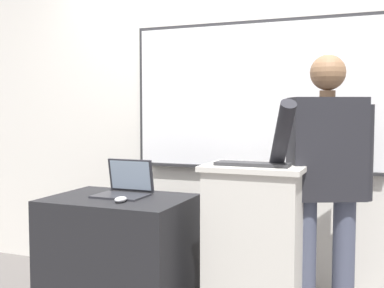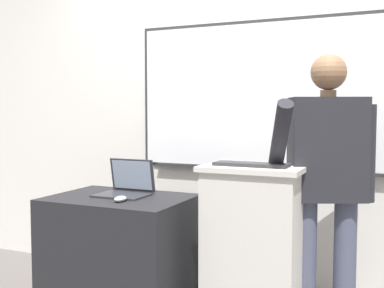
# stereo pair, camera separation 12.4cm
# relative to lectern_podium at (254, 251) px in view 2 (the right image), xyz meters

# --- Properties ---
(back_wall) EXTENTS (6.40, 0.17, 2.94)m
(back_wall) POSITION_rel_lectern_podium_xyz_m (-0.44, 0.77, 0.97)
(back_wall) COLOR silver
(back_wall) RESTS_ON ground_plane
(lectern_podium) EXTENTS (0.58, 0.42, 1.00)m
(lectern_podium) POSITION_rel_lectern_podium_xyz_m (0.00, 0.00, 0.00)
(lectern_podium) COLOR beige
(lectern_podium) RESTS_ON ground_plane
(side_desk) EXTENTS (0.86, 0.62, 0.78)m
(side_desk) POSITION_rel_lectern_podium_xyz_m (-0.83, -0.13, -0.11)
(side_desk) COLOR black
(side_desk) RESTS_ON ground_plane
(person_presenter) EXTENTS (0.60, 0.67, 1.63)m
(person_presenter) POSITION_rel_lectern_podium_xyz_m (0.37, 0.19, 0.44)
(person_presenter) COLOR #474C60
(person_presenter) RESTS_ON ground_plane
(laptop) EXTENTS (0.32, 0.27, 0.22)m
(laptop) POSITION_rel_lectern_podium_xyz_m (-0.82, -0.04, 0.34)
(laptop) COLOR #28282D
(laptop) RESTS_ON side_desk
(wireless_keyboard) EXTENTS (0.42, 0.14, 0.02)m
(wireless_keyboard) POSITION_rel_lectern_podium_xyz_m (-0.00, -0.05, 0.51)
(wireless_keyboard) COLOR #2D2D30
(wireless_keyboard) RESTS_ON lectern_podium
(computer_mouse_by_laptop) EXTENTS (0.06, 0.10, 0.03)m
(computer_mouse_by_laptop) POSITION_rel_lectern_podium_xyz_m (-0.73, -0.26, 0.29)
(computer_mouse_by_laptop) COLOR #BCBCC1
(computer_mouse_by_laptop) RESTS_ON side_desk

